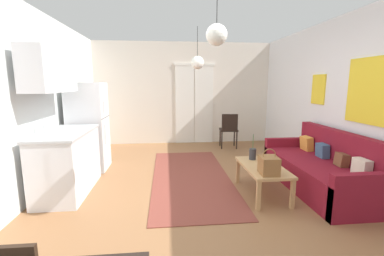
{
  "coord_description": "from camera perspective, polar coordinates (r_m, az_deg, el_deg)",
  "views": [
    {
      "loc": [
        -0.47,
        -3.31,
        1.56
      ],
      "look_at": [
        0.01,
        1.43,
        0.74
      ],
      "focal_mm": 24.28,
      "sensor_mm": 36.0,
      "label": 1
    }
  ],
  "objects": [
    {
      "name": "ground_plane",
      "position": [
        3.71,
        2.11,
        -16.03
      ],
      "size": [
        5.12,
        7.56,
        0.1
      ],
      "primitive_type": "cube",
      "color": "#8E603D"
    },
    {
      "name": "wall_back",
      "position": [
        6.86,
        -1.82,
        7.5
      ],
      "size": [
        4.72,
        0.13,
        2.61
      ],
      "color": "silver",
      "rests_on": "ground_plane"
    },
    {
      "name": "wall_right",
      "position": [
        4.33,
        34.26,
        4.66
      ],
      "size": [
        0.12,
        7.16,
        2.61
      ],
      "color": "silver",
      "rests_on": "ground_plane"
    },
    {
      "name": "wall_left",
      "position": [
        3.79,
        -34.92,
        4.1
      ],
      "size": [
        0.12,
        7.16,
        2.61
      ],
      "color": "silver",
      "rests_on": "ground_plane"
    },
    {
      "name": "area_rug",
      "position": [
        4.47,
        -0.27,
        -10.62
      ],
      "size": [
        1.26,
        3.08,
        0.01
      ],
      "primitive_type": "cube",
      "color": "brown",
      "rests_on": "ground_plane"
    },
    {
      "name": "couch",
      "position": [
        4.4,
        26.71,
        -8.33
      ],
      "size": [
        0.85,
        2.02,
        0.86
      ],
      "color": "maroon",
      "rests_on": "ground_plane"
    },
    {
      "name": "coffee_table",
      "position": [
        3.84,
        15.23,
        -8.79
      ],
      "size": [
        0.52,
        1.01,
        0.42
      ],
      "color": "tan",
      "rests_on": "ground_plane"
    },
    {
      "name": "bamboo_vase",
      "position": [
        4.07,
        13.16,
        -5.57
      ],
      "size": [
        0.1,
        0.1,
        0.39
      ],
      "color": "#2D2D33",
      "rests_on": "coffee_table"
    },
    {
      "name": "handbag",
      "position": [
        3.48,
        16.51,
        -7.82
      ],
      "size": [
        0.24,
        0.28,
        0.33
      ],
      "color": "brown",
      "rests_on": "coffee_table"
    },
    {
      "name": "refrigerator",
      "position": [
        5.06,
        -21.76,
        0.28
      ],
      "size": [
        0.64,
        0.62,
        1.58
      ],
      "color": "white",
      "rests_on": "ground_plane"
    },
    {
      "name": "kitchen_counter",
      "position": [
        4.1,
        -26.36,
        -2.56
      ],
      "size": [
        0.61,
        1.28,
        2.02
      ],
      "color": "silver",
      "rests_on": "ground_plane"
    },
    {
      "name": "accent_chair",
      "position": [
        6.35,
        8.1,
        -0.1
      ],
      "size": [
        0.45,
        0.44,
        0.85
      ],
      "rotation": [
        0.0,
        0.0,
        3.05
      ],
      "color": "black",
      "rests_on": "ground_plane"
    },
    {
      "name": "pendant_lamp_near",
      "position": [
        2.74,
        5.43,
        19.72
      ],
      "size": [
        0.21,
        0.21,
        0.67
      ],
      "color": "black"
    },
    {
      "name": "pendant_lamp_far",
      "position": [
        5.05,
        1.19,
        14.16
      ],
      "size": [
        0.25,
        0.25,
        0.78
      ],
      "color": "black"
    }
  ]
}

